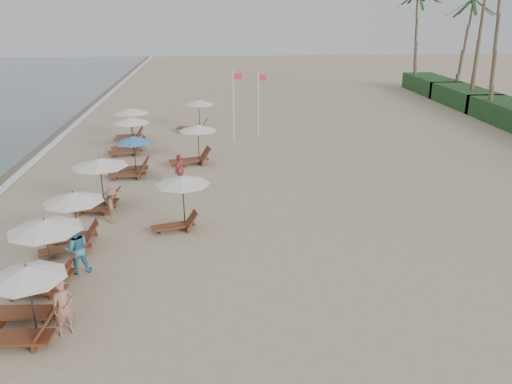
{
  "coord_description": "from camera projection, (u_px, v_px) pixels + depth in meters",
  "views": [
    {
      "loc": [
        -0.69,
        -14.83,
        8.56
      ],
      "look_at": [
        1.0,
        4.91,
        1.3
      ],
      "focal_mm": 35.8,
      "sensor_mm": 36.0,
      "label": 1
    }
  ],
  "objects": [
    {
      "name": "ground",
      "position": [
        239.0,
        280.0,
        16.88
      ],
      "size": [
        160.0,
        160.0,
        0.0
      ],
      "primitive_type": "plane",
      "color": "tan",
      "rests_on": "ground"
    },
    {
      "name": "foam_line",
      "position": [
        3.0,
        188.0,
        25.33
      ],
      "size": [
        0.5,
        140.0,
        0.02
      ],
      "primitive_type": "cube",
      "color": "white",
      "rests_on": "ground"
    },
    {
      "name": "lounger_station_0",
      "position": [
        21.0,
        304.0,
        13.85
      ],
      "size": [
        2.64,
        2.12,
        2.07
      ],
      "color": "brown",
      "rests_on": "ground"
    },
    {
      "name": "lounger_station_1",
      "position": [
        42.0,
        253.0,
        16.11
      ],
      "size": [
        2.63,
        2.34,
        2.34
      ],
      "color": "brown",
      "rests_on": "ground"
    },
    {
      "name": "lounger_station_2",
      "position": [
        70.0,
        220.0,
        18.7
      ],
      "size": [
        2.51,
        2.29,
        2.23
      ],
      "color": "brown",
      "rests_on": "ground"
    },
    {
      "name": "lounger_station_3",
      "position": [
        98.0,
        181.0,
        22.29
      ],
      "size": [
        2.59,
        2.44,
        2.36
      ],
      "color": "brown",
      "rests_on": "ground"
    },
    {
      "name": "lounger_station_4",
      "position": [
        130.0,
        158.0,
        26.9
      ],
      "size": [
        2.46,
        2.02,
        2.16
      ],
      "color": "brown",
      "rests_on": "ground"
    },
    {
      "name": "lounger_station_5",
      "position": [
        128.0,
        136.0,
        31.0
      ],
      "size": [
        2.67,
        2.33,
        2.24
      ],
      "color": "brown",
      "rests_on": "ground"
    },
    {
      "name": "lounger_station_6",
      "position": [
        130.0,
        122.0,
        33.96
      ],
      "size": [
        2.53,
        2.4,
        2.19
      ],
      "color": "brown",
      "rests_on": "ground"
    },
    {
      "name": "inland_station_0",
      "position": [
        179.0,
        194.0,
        20.3
      ],
      "size": [
        2.55,
        2.24,
        2.22
      ],
      "color": "brown",
      "rests_on": "ground"
    },
    {
      "name": "inland_station_1",
      "position": [
        193.0,
        142.0,
        28.89
      ],
      "size": [
        2.92,
        2.27,
        2.22
      ],
      "color": "brown",
      "rests_on": "ground"
    },
    {
      "name": "inland_station_2",
      "position": [
        195.0,
        113.0,
        36.49
      ],
      "size": [
        2.86,
        2.24,
        2.22
      ],
      "color": "brown",
      "rests_on": "ground"
    },
    {
      "name": "beachgoer_near",
      "position": [
        64.0,
        308.0,
        13.87
      ],
      "size": [
        0.72,
        0.66,
        1.66
      ],
      "primitive_type": "imported",
      "rotation": [
        0.0,
        0.0,
        0.56
      ],
      "color": "#A16C57",
      "rests_on": "ground"
    },
    {
      "name": "beachgoer_mid_a",
      "position": [
        76.0,
        249.0,
        17.1
      ],
      "size": [
        1.03,
        0.91,
        1.78
      ],
      "primitive_type": "imported",
      "rotation": [
        0.0,
        0.0,
        3.46
      ],
      "color": "teal",
      "rests_on": "ground"
    },
    {
      "name": "beachgoer_mid_b",
      "position": [
        112.0,
        206.0,
        21.12
      ],
      "size": [
        0.79,
        1.09,
        1.51
      ],
      "primitive_type": "imported",
      "rotation": [
        0.0,
        0.0,
        1.83
      ],
      "color": "olive",
      "rests_on": "ground"
    },
    {
      "name": "beachgoer_far_a",
      "position": [
        180.0,
        170.0,
        25.44
      ],
      "size": [
        0.8,
        1.05,
        1.65
      ],
      "primitive_type": "imported",
      "rotation": [
        0.0,
        0.0,
        4.25
      ],
      "color": "#BC4B51",
      "rests_on": "ground"
    },
    {
      "name": "flag_pole_near",
      "position": [
        234.0,
        103.0,
        33.18
      ],
      "size": [
        0.6,
        0.08,
        4.69
      ],
      "color": "silver",
      "rests_on": "ground"
    },
    {
      "name": "flag_pole_far",
      "position": [
        259.0,
        100.0,
        34.97
      ],
      "size": [
        0.6,
        0.08,
        4.37
      ],
      "color": "silver",
      "rests_on": "ground"
    }
  ]
}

